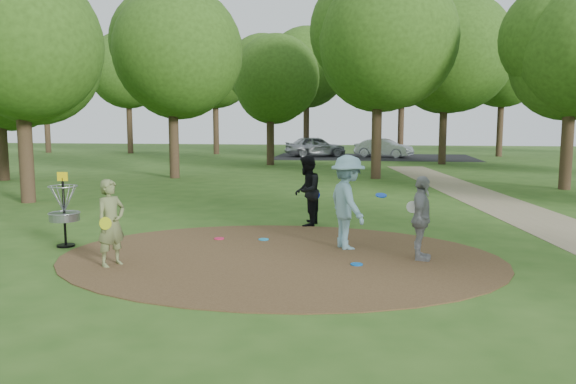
# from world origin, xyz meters

# --- Properties ---
(ground) EXTENTS (100.00, 100.00, 0.00)m
(ground) POSITION_xyz_m (0.00, 0.00, 0.00)
(ground) COLOR #2D5119
(ground) RESTS_ON ground
(dirt_clearing) EXTENTS (8.40, 8.40, 0.02)m
(dirt_clearing) POSITION_xyz_m (0.00, 0.00, 0.01)
(dirt_clearing) COLOR #47301C
(dirt_clearing) RESTS_ON ground
(parking_lot) EXTENTS (14.00, 8.00, 0.01)m
(parking_lot) POSITION_xyz_m (2.00, 30.00, 0.00)
(parking_lot) COLOR black
(parking_lot) RESTS_ON ground
(player_observer_with_disc) EXTENTS (0.60, 0.68, 1.56)m
(player_observer_with_disc) POSITION_xyz_m (-2.84, -1.05, 0.78)
(player_observer_with_disc) COLOR #616C3E
(player_observer_with_disc) RESTS_ON ground
(player_throwing_with_disc) EXTENTS (1.37, 1.41, 1.90)m
(player_throwing_with_disc) POSITION_xyz_m (1.25, 0.90, 0.95)
(player_throwing_with_disc) COLOR #7FB0BE
(player_throwing_with_disc) RESTS_ON ground
(player_walking_with_disc) EXTENTS (0.74, 0.91, 1.73)m
(player_walking_with_disc) POSITION_xyz_m (0.17, 3.30, 0.86)
(player_walking_with_disc) COLOR black
(player_walking_with_disc) RESTS_ON ground
(player_waiting_with_disc) EXTENTS (0.55, 0.97, 1.58)m
(player_waiting_with_disc) POSITION_xyz_m (2.63, 0.15, 0.79)
(player_waiting_with_disc) COLOR gray
(player_waiting_with_disc) RESTS_ON ground
(disc_ground_cyan) EXTENTS (0.22, 0.22, 0.02)m
(disc_ground_cyan) POSITION_xyz_m (-0.56, 1.43, 0.03)
(disc_ground_cyan) COLOR #1A9AD7
(disc_ground_cyan) RESTS_ON dirt_clearing
(disc_ground_blue) EXTENTS (0.22, 0.22, 0.02)m
(disc_ground_blue) POSITION_xyz_m (1.47, -0.42, 0.03)
(disc_ground_blue) COLOR blue
(disc_ground_blue) RESTS_ON dirt_clearing
(disc_ground_red) EXTENTS (0.22, 0.22, 0.02)m
(disc_ground_red) POSITION_xyz_m (-1.54, 1.38, 0.03)
(disc_ground_red) COLOR #E31650
(disc_ground_red) RESTS_ON dirt_clearing
(car_left) EXTENTS (4.65, 3.30, 1.47)m
(car_left) POSITION_xyz_m (-2.11, 30.04, 0.74)
(car_left) COLOR #A5A7AC
(car_left) RESTS_ON ground
(car_right) EXTENTS (4.23, 2.79, 1.32)m
(car_right) POSITION_xyz_m (2.74, 29.78, 0.66)
(car_right) COLOR #B4B8BC
(car_right) RESTS_ON ground
(disc_golf_basket) EXTENTS (0.63, 0.63, 1.54)m
(disc_golf_basket) POSITION_xyz_m (-4.50, 0.30, 0.87)
(disc_golf_basket) COLOR black
(disc_golf_basket) RESTS_ON ground
(tree_ring) EXTENTS (37.17, 46.13, 9.70)m
(tree_ring) POSITION_xyz_m (1.33, 9.81, 5.27)
(tree_ring) COLOR #332316
(tree_ring) RESTS_ON ground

